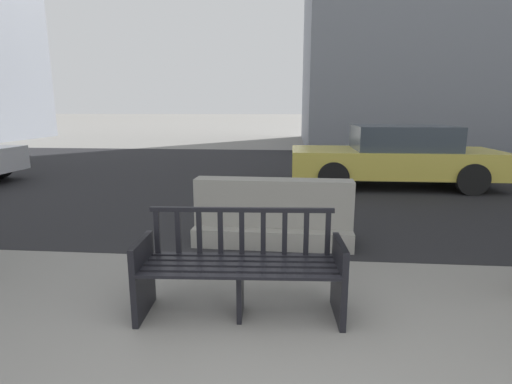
{
  "coord_description": "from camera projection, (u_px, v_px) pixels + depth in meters",
  "views": [
    {
      "loc": [
        -0.11,
        -1.68,
        1.73
      ],
      "look_at": [
        -0.51,
        2.9,
        0.75
      ],
      "focal_mm": 28.0,
      "sensor_mm": 36.0,
      "label": 1
    }
  ],
  "objects": [
    {
      "name": "street_bench",
      "position": [
        240.0,
        270.0,
        3.34
      ],
      "size": [
        1.72,
        0.62,
        0.88
      ],
      "color": "black",
      "rests_on": "ground"
    },
    {
      "name": "car_sedan_far",
      "position": [
        395.0,
        156.0,
        8.77
      ],
      "size": [
        4.42,
        1.83,
        1.34
      ],
      "color": "#DBC64C",
      "rests_on": "ground"
    },
    {
      "name": "street_asphalt",
      "position": [
        295.0,
        174.0,
        10.47
      ],
      "size": [
        120.0,
        12.0,
        0.01
      ],
      "primitive_type": "cube",
      "color": "black",
      "rests_on": "ground"
    },
    {
      "name": "jersey_barrier_centre",
      "position": [
        273.0,
        217.0,
        5.13
      ],
      "size": [
        2.02,
        0.73,
        0.84
      ],
      "color": "gray",
      "rests_on": "ground"
    }
  ]
}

